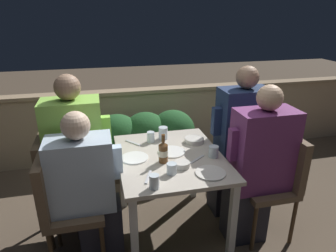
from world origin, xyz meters
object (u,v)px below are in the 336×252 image
(chair_left_far, at_px, (58,178))
(chair_right_near, at_px, (277,176))
(chair_right_far, at_px, (256,155))
(potted_plant, at_px, (258,130))
(person_navy_jumper, at_px, (238,142))
(chair_left_near, at_px, (61,200))
(person_blue_shirt, at_px, (89,191))
(person_green_blouse, at_px, (80,159))
(person_purple_stripe, at_px, (257,167))
(beer_bottle, at_px, (163,152))

(chair_left_far, distance_m, chair_right_near, 1.76)
(chair_right_far, bearing_deg, potted_plant, 58.73)
(chair_right_far, distance_m, person_navy_jumper, 0.24)
(potted_plant, bearing_deg, person_navy_jumper, -132.05)
(chair_left_near, height_order, chair_right_near, same)
(chair_left_near, bearing_deg, person_blue_shirt, -0.00)
(person_green_blouse, height_order, potted_plant, person_green_blouse)
(person_green_blouse, xyz_separation_m, person_purple_stripe, (1.34, -0.38, -0.04))
(chair_left_near, distance_m, person_purple_stripe, 1.48)
(person_blue_shirt, relative_size, person_navy_jumper, 0.87)
(chair_left_near, bearing_deg, chair_left_far, 99.14)
(chair_left_far, bearing_deg, chair_right_far, 0.07)
(chair_right_near, xyz_separation_m, potted_plant, (0.41, 1.02, -0.05))
(chair_left_near, distance_m, chair_right_far, 1.71)
(chair_left_near, height_order, chair_left_far, same)
(chair_left_near, height_order, potted_plant, chair_left_near)
(potted_plant, bearing_deg, beer_bottle, -145.36)
(beer_bottle, bearing_deg, chair_right_far, 16.20)
(person_green_blouse, distance_m, potted_plant, 2.05)
(chair_right_near, distance_m, potted_plant, 1.10)
(chair_left_far, height_order, person_purple_stripe, person_purple_stripe)
(person_blue_shirt, xyz_separation_m, chair_right_far, (1.49, 0.32, -0.05))
(person_blue_shirt, distance_m, chair_left_far, 0.41)
(chair_right_far, distance_m, potted_plant, 0.75)
(person_green_blouse, relative_size, chair_right_far, 1.54)
(person_navy_jumper, height_order, beer_bottle, person_navy_jumper)
(chair_left_near, bearing_deg, chair_right_near, -1.89)
(chair_left_far, relative_size, chair_right_far, 1.00)
(chair_left_near, relative_size, person_navy_jumper, 0.65)
(chair_right_near, distance_m, person_purple_stripe, 0.22)
(chair_right_far, bearing_deg, person_blue_shirt, -167.69)
(chair_right_near, bearing_deg, person_blue_shirt, 177.86)
(chair_left_near, distance_m, chair_right_near, 1.67)
(beer_bottle, bearing_deg, chair_left_near, -175.89)
(chair_right_far, bearing_deg, chair_right_near, -92.36)
(person_green_blouse, bearing_deg, person_purple_stripe, -15.76)
(person_purple_stripe, height_order, beer_bottle, person_purple_stripe)
(person_purple_stripe, distance_m, potted_plant, 1.19)
(person_green_blouse, relative_size, potted_plant, 1.69)
(person_purple_stripe, height_order, person_navy_jumper, person_navy_jumper)
(person_green_blouse, bearing_deg, potted_plant, 18.42)
(person_blue_shirt, bearing_deg, chair_left_far, 127.47)
(chair_left_far, bearing_deg, person_green_blouse, 0.00)
(person_navy_jumper, bearing_deg, beer_bottle, -159.96)
(potted_plant, bearing_deg, chair_left_far, -163.12)
(chair_right_near, relative_size, person_purple_stripe, 0.68)
(person_navy_jumper, xyz_separation_m, potted_plant, (0.58, 0.64, -0.19))
(chair_right_near, height_order, person_purple_stripe, person_purple_stripe)
(chair_left_far, xyz_separation_m, potted_plant, (2.13, 0.64, -0.05))
(person_purple_stripe, xyz_separation_m, beer_bottle, (-0.72, 0.11, 0.16))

